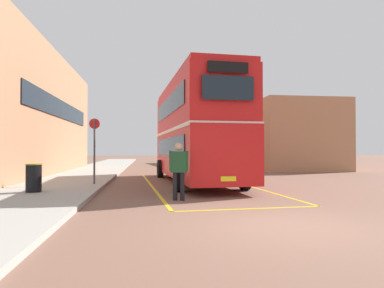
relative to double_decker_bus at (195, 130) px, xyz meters
The scene contains 10 objects.
ground_plane 5.77m from the double_decker_bus, 84.50° to the left, with size 135.60×135.60×0.00m, color brown.
sidewalk_left 9.96m from the double_decker_bus, 128.43° to the left, with size 4.00×57.60×0.14m, color #A39E93.
brick_building_left 11.97m from the double_decker_bus, 148.33° to the left, with size 5.13×18.60×7.45m.
depot_building_right 15.45m from the double_decker_bus, 53.74° to the left, with size 6.35×12.55×5.30m.
double_decker_bus is the anchor object (origin of this frame).
single_deck_bus 20.19m from the double_decker_bus, 82.02° to the left, with size 3.71×10.11×3.02m.
pedestrian_boarding 5.87m from the double_decker_bus, 102.94° to the right, with size 0.58×0.36×1.79m.
litter_bin 7.47m from the double_decker_bus, 147.06° to the right, with size 0.54×0.54×0.96m.
bus_stop_sign 4.71m from the double_decker_bus, 163.07° to the right, with size 0.44×0.08×2.75m.
bay_marking_yellow 3.18m from the double_decker_bus, 88.12° to the right, with size 5.12×12.84×0.01m.
Camera 1 is at (-2.73, -6.92, 1.59)m, focal length 32.06 mm.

